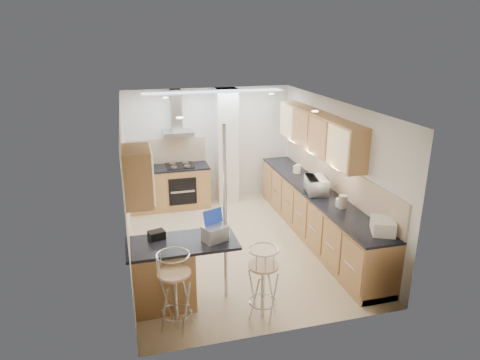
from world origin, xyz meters
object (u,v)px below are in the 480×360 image
object	(u,v)px
laptop	(215,233)
bread_bin	(383,226)
bar_stool_end	(263,283)
microwave	(317,185)
bar_stool_near	(175,292)

from	to	relation	value
laptop	bread_bin	xyz separation A→B (m)	(2.33, -0.33, -0.02)
laptop	bar_stool_end	distance (m)	0.91
bar_stool_end	microwave	bearing A→B (deg)	-28.96
bar_stool_near	bar_stool_end	world-z (taller)	bar_stool_near
bread_bin	bar_stool_end	bearing A→B (deg)	-150.41
bar_stool_end	bread_bin	xyz separation A→B (m)	(1.81, 0.18, 0.51)
microwave	bar_stool_end	bearing A→B (deg)	151.99
microwave	bread_bin	xyz separation A→B (m)	(0.24, -1.69, -0.04)
laptop	bar_stool_near	world-z (taller)	laptop
bar_stool_near	laptop	bearing A→B (deg)	47.43
microwave	bar_stool_near	bearing A→B (deg)	136.07
laptop	bar_stool_near	xyz separation A→B (m)	(-0.61, -0.46, -0.51)
bread_bin	laptop	bearing A→B (deg)	-164.24
bar_stool_near	bread_bin	size ratio (longest dim) A/B	2.82
bar_stool_near	microwave	bearing A→B (deg)	44.16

